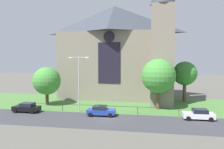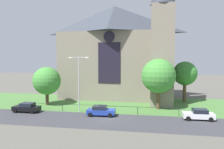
{
  "view_description": "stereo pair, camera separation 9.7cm",
  "coord_description": "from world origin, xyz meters",
  "px_view_note": "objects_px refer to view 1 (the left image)",
  "views": [
    {
      "loc": [
        6.15,
        -31.57,
        8.6
      ],
      "look_at": [
        -0.77,
        8.0,
        5.67
      ],
      "focal_mm": 35.8,
      "sensor_mm": 36.0,
      "label": 1
    },
    {
      "loc": [
        6.25,
        -31.55,
        8.6
      ],
      "look_at": [
        -0.77,
        8.0,
        5.67
      ],
      "focal_mm": 35.8,
      "sensor_mm": 36.0,
      "label": 2
    }
  ],
  "objects_px": {
    "tree_right_far": "(185,74)",
    "parked_car_black": "(27,107)",
    "church_building": "(117,51)",
    "tree_left_near": "(47,81)",
    "parked_car_white": "(199,114)",
    "streetlamp_near": "(79,77)",
    "tree_right_near": "(158,76)",
    "parked_car_blue": "(101,111)"
  },
  "relations": [
    {
      "from": "tree_right_near",
      "to": "parked_car_white",
      "type": "height_order",
      "value": "tree_right_near"
    },
    {
      "from": "tree_right_far",
      "to": "parked_car_white",
      "type": "distance_m",
      "value": 13.95
    },
    {
      "from": "church_building",
      "to": "parked_car_blue",
      "type": "xyz_separation_m",
      "value": [
        0.01,
        -16.26,
        -9.53
      ]
    },
    {
      "from": "tree_left_near",
      "to": "parked_car_black",
      "type": "distance_m",
      "value": 6.85
    },
    {
      "from": "parked_car_blue",
      "to": "parked_car_white",
      "type": "distance_m",
      "value": 13.99
    },
    {
      "from": "parked_car_black",
      "to": "parked_car_blue",
      "type": "relative_size",
      "value": 0.99
    },
    {
      "from": "tree_right_far",
      "to": "parked_car_blue",
      "type": "height_order",
      "value": "tree_right_far"
    },
    {
      "from": "parked_car_black",
      "to": "streetlamp_near",
      "type": "bearing_deg",
      "value": -167.39
    },
    {
      "from": "parked_car_black",
      "to": "church_building",
      "type": "bearing_deg",
      "value": -126.16
    },
    {
      "from": "tree_right_far",
      "to": "parked_car_white",
      "type": "height_order",
      "value": "tree_right_far"
    },
    {
      "from": "tree_left_near",
      "to": "parked_car_blue",
      "type": "bearing_deg",
      "value": -27.0
    },
    {
      "from": "parked_car_black",
      "to": "parked_car_blue",
      "type": "distance_m",
      "value": 12.19
    },
    {
      "from": "church_building",
      "to": "tree_right_far",
      "type": "relative_size",
      "value": 3.26
    },
    {
      "from": "parked_car_blue",
      "to": "parked_car_white",
      "type": "xyz_separation_m",
      "value": [
        13.99,
        0.27,
        0.0
      ]
    },
    {
      "from": "tree_right_near",
      "to": "parked_car_black",
      "type": "bearing_deg",
      "value": -164.17
    },
    {
      "from": "parked_car_black",
      "to": "parked_car_white",
      "type": "distance_m",
      "value": 26.17
    },
    {
      "from": "tree_right_near",
      "to": "tree_left_near",
      "type": "bearing_deg",
      "value": -179.52
    },
    {
      "from": "parked_car_black",
      "to": "parked_car_white",
      "type": "height_order",
      "value": "same"
    },
    {
      "from": "parked_car_blue",
      "to": "streetlamp_near",
      "type": "bearing_deg",
      "value": 153.07
    },
    {
      "from": "tree_right_far",
      "to": "parked_car_blue",
      "type": "distance_m",
      "value": 19.85
    },
    {
      "from": "church_building",
      "to": "tree_left_near",
      "type": "relative_size",
      "value": 3.71
    },
    {
      "from": "streetlamp_near",
      "to": "parked_car_blue",
      "type": "distance_m",
      "value": 6.58
    },
    {
      "from": "tree_right_near",
      "to": "parked_car_blue",
      "type": "distance_m",
      "value": 11.55
    },
    {
      "from": "tree_right_near",
      "to": "tree_right_far",
      "type": "relative_size",
      "value": 1.07
    },
    {
      "from": "tree_right_far",
      "to": "streetlamp_near",
      "type": "height_order",
      "value": "streetlamp_near"
    },
    {
      "from": "church_building",
      "to": "tree_right_far",
      "type": "bearing_deg",
      "value": -11.81
    },
    {
      "from": "streetlamp_near",
      "to": "tree_right_far",
      "type": "bearing_deg",
      "value": 32.79
    },
    {
      "from": "tree_right_near",
      "to": "streetlamp_near",
      "type": "bearing_deg",
      "value": -161.56
    },
    {
      "from": "tree_right_far",
      "to": "parked_car_black",
      "type": "height_order",
      "value": "tree_right_far"
    },
    {
      "from": "tree_left_near",
      "to": "tree_right_far",
      "type": "relative_size",
      "value": 0.88
    },
    {
      "from": "tree_right_far",
      "to": "parked_car_black",
      "type": "distance_m",
      "value": 29.62
    },
    {
      "from": "tree_right_near",
      "to": "parked_car_black",
      "type": "distance_m",
      "value": 22.12
    },
    {
      "from": "church_building",
      "to": "tree_right_far",
      "type": "height_order",
      "value": "church_building"
    },
    {
      "from": "tree_right_far",
      "to": "parked_car_blue",
      "type": "bearing_deg",
      "value": -136.09
    },
    {
      "from": "streetlamp_near",
      "to": "parked_car_black",
      "type": "xyz_separation_m",
      "value": [
        -8.17,
        -1.69,
        -4.88
      ]
    },
    {
      "from": "tree_right_far",
      "to": "streetlamp_near",
      "type": "xyz_separation_m",
      "value": [
        -17.89,
        -11.52,
        0.04
      ]
    },
    {
      "from": "tree_left_near",
      "to": "parked_car_white",
      "type": "bearing_deg",
      "value": -12.36
    },
    {
      "from": "tree_right_far",
      "to": "parked_car_white",
      "type": "xyz_separation_m",
      "value": [
        0.11,
        -13.08,
        -4.83
      ]
    },
    {
      "from": "tree_left_near",
      "to": "parked_car_white",
      "type": "height_order",
      "value": "tree_left_near"
    },
    {
      "from": "tree_left_near",
      "to": "parked_car_blue",
      "type": "distance_m",
      "value": 13.42
    },
    {
      "from": "streetlamp_near",
      "to": "parked_car_white",
      "type": "bearing_deg",
      "value": -4.95
    },
    {
      "from": "tree_left_near",
      "to": "streetlamp_near",
      "type": "xyz_separation_m",
      "value": [
        7.48,
        -4.03,
        1.17
      ]
    }
  ]
}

